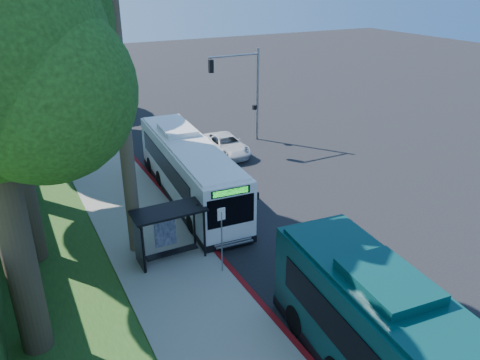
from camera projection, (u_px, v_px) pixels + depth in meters
ground at (270, 202)px, 26.74m from camera, size 140.00×140.00×0.00m
sidewalk at (146, 231)px, 23.63m from camera, size 4.50×70.00×0.12m
red_curb at (221, 258)px, 21.35m from camera, size 0.25×30.00×0.13m
grass_verge at (16, 214)px, 25.28m from camera, size 8.00×70.00×0.06m
bus_shelter at (163, 225)px, 20.62m from camera, size 3.20×1.51×2.55m
stop_sign_pole at (222, 231)px, 19.56m from camera, size 0.35×0.06×3.17m
traffic_signal_pole at (246, 85)px, 34.66m from camera, size 4.10×0.30×7.00m
tree_5 at (2, 4)px, 51.12m from camera, size 7.35×7.00×12.86m
white_bus at (189, 168)px, 26.64m from camera, size 3.52×12.53×3.69m
pickup at (226, 145)px, 33.65m from camera, size 2.50×5.00×1.36m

